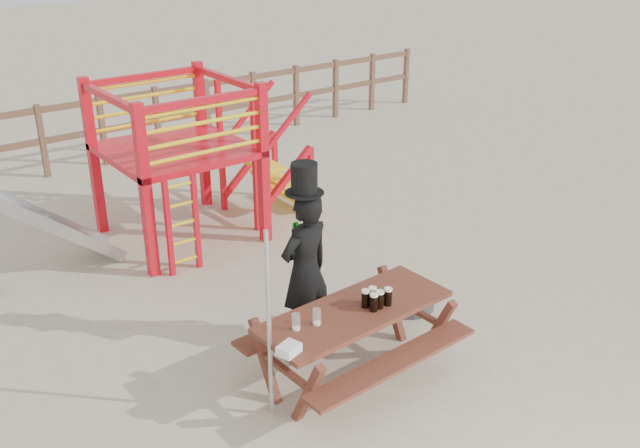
{
  "coord_description": "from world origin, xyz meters",
  "views": [
    {
      "loc": [
        -3.6,
        -4.42,
        4.02
      ],
      "look_at": [
        0.38,
        0.8,
        1.11
      ],
      "focal_mm": 40.0,
      "sensor_mm": 36.0,
      "label": 1
    }
  ],
  "objects": [
    {
      "name": "empty_glasses",
      "position": [
        -0.51,
        -0.17,
        0.79
      ],
      "size": [
        0.26,
        0.11,
        0.15
      ],
      "color": "silver",
      "rests_on": "picnic_table"
    },
    {
      "name": "parasol_base",
      "position": [
        1.3,
        0.41,
        0.07
      ],
      "size": [
        0.57,
        0.57,
        0.24
      ],
      "color": "#333438",
      "rests_on": "ground"
    },
    {
      "name": "picnic_table",
      "position": [
        0.01,
        -0.2,
        0.45
      ],
      "size": [
        1.9,
        1.35,
        0.72
      ],
      "rotation": [
        0.0,
        0.0,
        0.04
      ],
      "color": "brown",
      "rests_on": "ground"
    },
    {
      "name": "playground_fort",
      "position": [
        0.12,
        3.58,
        1.07
      ],
      "size": [
        4.71,
        1.84,
        2.1
      ],
      "color": "red",
      "rests_on": "ground"
    },
    {
      "name": "ground",
      "position": [
        0.0,
        0.0,
        0.0
      ],
      "size": [
        60.0,
        60.0,
        0.0
      ],
      "primitive_type": "plane",
      "color": "#C0B196",
      "rests_on": "ground"
    },
    {
      "name": "paper_bag",
      "position": [
        -0.86,
        -0.41,
        0.76
      ],
      "size": [
        0.21,
        0.19,
        0.08
      ],
      "primitive_type": "cube",
      "rotation": [
        0.0,
        0.0,
        0.3
      ],
      "color": "white",
      "rests_on": "picnic_table"
    },
    {
      "name": "back_fence",
      "position": [
        0.0,
        7.0,
        0.74
      ],
      "size": [
        15.09,
        0.09,
        1.2
      ],
      "color": "brown",
      "rests_on": "ground"
    },
    {
      "name": "metal_pole",
      "position": [
        -0.91,
        -0.2,
        0.88
      ],
      "size": [
        0.04,
        0.04,
        1.76
      ],
      "primitive_type": "cylinder",
      "color": "#B2B2B7",
      "rests_on": "ground"
    },
    {
      "name": "man_with_hat",
      "position": [
        -0.01,
        0.52,
        0.86
      ],
      "size": [
        0.64,
        0.46,
        1.91
      ],
      "rotation": [
        0.0,
        0.0,
        3.27
      ],
      "color": "black",
      "rests_on": "ground"
    },
    {
      "name": "stout_pints",
      "position": [
        0.19,
        -0.28,
        0.81
      ],
      "size": [
        0.26,
        0.17,
        0.17
      ],
      "color": "black",
      "rests_on": "picnic_table"
    }
  ]
}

